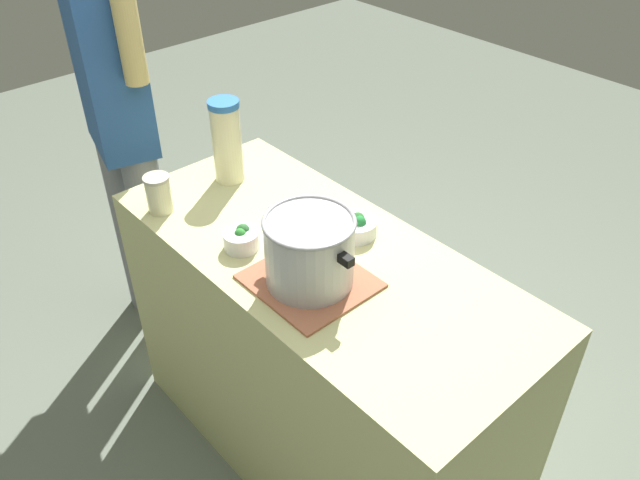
{
  "coord_description": "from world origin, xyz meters",
  "views": [
    {
      "loc": [
        -1.09,
        0.97,
        2.04
      ],
      "look_at": [
        0.0,
        0.0,
        0.95
      ],
      "focal_mm": 36.05,
      "sensor_mm": 36.0,
      "label": 1
    }
  ],
  "objects_px": {
    "broccoli_bowl_front": "(241,238)",
    "broccoli_bowl_center": "(357,227)",
    "lemonade_pitcher": "(227,141)",
    "mason_jar": "(159,194)",
    "cooking_pot": "(309,250)",
    "person_cook": "(121,129)"
  },
  "relations": [
    {
      "from": "broccoli_bowl_front",
      "to": "broccoli_bowl_center",
      "type": "bearing_deg",
      "value": -121.66
    },
    {
      "from": "lemonade_pitcher",
      "to": "broccoli_bowl_front",
      "type": "height_order",
      "value": "lemonade_pitcher"
    },
    {
      "from": "lemonade_pitcher",
      "to": "broccoli_bowl_center",
      "type": "height_order",
      "value": "lemonade_pitcher"
    },
    {
      "from": "lemonade_pitcher",
      "to": "broccoli_bowl_center",
      "type": "xyz_separation_m",
      "value": [
        -0.52,
        -0.09,
        -0.11
      ]
    },
    {
      "from": "lemonade_pitcher",
      "to": "broccoli_bowl_center",
      "type": "relative_size",
      "value": 2.28
    },
    {
      "from": "lemonade_pitcher",
      "to": "broccoli_bowl_front",
      "type": "distance_m",
      "value": 0.41
    },
    {
      "from": "mason_jar",
      "to": "broccoli_bowl_front",
      "type": "relative_size",
      "value": 1.19
    },
    {
      "from": "mason_jar",
      "to": "broccoli_bowl_center",
      "type": "xyz_separation_m",
      "value": [
        -0.5,
        -0.37,
        -0.03
      ]
    },
    {
      "from": "cooking_pot",
      "to": "mason_jar",
      "type": "height_order",
      "value": "cooking_pot"
    },
    {
      "from": "cooking_pot",
      "to": "broccoli_bowl_front",
      "type": "bearing_deg",
      "value": 9.95
    },
    {
      "from": "cooking_pot",
      "to": "person_cook",
      "type": "relative_size",
      "value": 0.19
    },
    {
      "from": "cooking_pot",
      "to": "broccoli_bowl_front",
      "type": "relative_size",
      "value": 3.03
    },
    {
      "from": "broccoli_bowl_center",
      "to": "person_cook",
      "type": "xyz_separation_m",
      "value": [
        1.04,
        0.22,
        -0.0
      ]
    },
    {
      "from": "mason_jar",
      "to": "lemonade_pitcher",
      "type": "bearing_deg",
      "value": -87.54
    },
    {
      "from": "lemonade_pitcher",
      "to": "person_cook",
      "type": "height_order",
      "value": "person_cook"
    },
    {
      "from": "lemonade_pitcher",
      "to": "mason_jar",
      "type": "distance_m",
      "value": 0.29
    },
    {
      "from": "cooking_pot",
      "to": "broccoli_bowl_center",
      "type": "relative_size",
      "value": 2.51
    },
    {
      "from": "broccoli_bowl_front",
      "to": "broccoli_bowl_center",
      "type": "relative_size",
      "value": 0.83
    },
    {
      "from": "mason_jar",
      "to": "person_cook",
      "type": "relative_size",
      "value": 0.07
    },
    {
      "from": "lemonade_pitcher",
      "to": "person_cook",
      "type": "bearing_deg",
      "value": 13.26
    },
    {
      "from": "lemonade_pitcher",
      "to": "person_cook",
      "type": "distance_m",
      "value": 0.55
    },
    {
      "from": "cooking_pot",
      "to": "broccoli_bowl_front",
      "type": "xyz_separation_m",
      "value": [
        0.25,
        0.04,
        -0.08
      ]
    }
  ]
}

